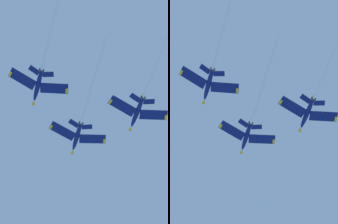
{
  "view_description": "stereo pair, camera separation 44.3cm",
  "coord_description": "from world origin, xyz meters",
  "views": [
    {
      "loc": [
        -15.9,
        24.08,
        1.91
      ],
      "look_at": [
        -20.36,
        3.93,
        134.61
      ],
      "focal_mm": 65.46,
      "sensor_mm": 36.0,
      "label": 1
    },
    {
      "loc": [
        -15.47,
        23.98,
        1.91
      ],
      "look_at": [
        -20.36,
        3.93,
        134.61
      ],
      "focal_mm": 65.46,
      "sensor_mm": 36.0,
      "label": 2
    }
  ],
  "objects": [
    {
      "name": "jet_right_wing",
      "position": [
        -37.55,
        14.39,
        129.7
      ],
      "size": [
        20.11,
        44.54,
        21.29
      ],
      "color": "navy"
    },
    {
      "name": "jet_lead",
      "position": [
        -20.29,
        1.37,
        135.18
      ],
      "size": [
        20.12,
        41.35,
        19.7
      ],
      "color": "navy"
    },
    {
      "name": "jet_left_wing",
      "position": [
        -4.67,
        19.04,
        128.45
      ],
      "size": [
        20.09,
        47.38,
        22.19
      ],
      "color": "navy"
    }
  ]
}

